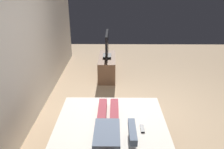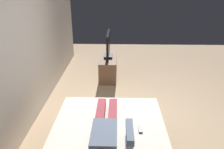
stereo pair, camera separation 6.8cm
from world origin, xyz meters
name	(u,v)px [view 2 (the right image)]	position (x,y,z in m)	size (l,w,h in m)	color
ground_plane	(142,123)	(0.00, 0.00, 0.00)	(10.00, 10.00, 0.00)	tan
back_wall	(29,35)	(0.40, 1.87, 1.40)	(6.40, 0.10, 2.80)	silver
person	(106,131)	(-1.05, 0.54, 0.62)	(1.26, 0.46, 0.18)	slate
remote	(140,129)	(-0.90, 0.14, 0.55)	(0.15, 0.04, 0.02)	black
tv_stand	(108,67)	(1.99, 0.65, 0.25)	(1.10, 0.40, 0.50)	brown
tv	(108,46)	(1.99, 0.65, 0.78)	(0.88, 0.20, 0.59)	black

